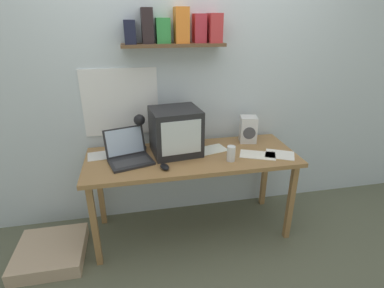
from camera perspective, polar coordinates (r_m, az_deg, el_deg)
The scene contains 14 objects.
ground_plane at distance 2.83m, azimuth 0.00°, elevation -15.85°, with size 12.00×12.00×0.00m, color #5E624D.
back_wall at distance 2.61m, azimuth -1.80°, elevation 12.78°, with size 5.60×0.24×2.60m.
corner_desk at distance 2.46m, azimuth 0.00°, elevation -3.55°, with size 1.70×0.64×0.74m.
crt_monitor at distance 2.42m, azimuth -3.14°, elevation 2.43°, with size 0.41×0.39×0.37m.
laptop at distance 2.38m, azimuth -12.04°, elevation -1.68°, with size 0.39×0.37×0.24m.
desk_lamp at distance 2.47m, azimuth -9.97°, elevation 3.47°, with size 0.10×0.15×0.32m.
juice_glass at distance 2.34m, azimuth 7.44°, elevation -1.95°, with size 0.07×0.07×0.12m.
space_heater at distance 2.70m, azimuth 10.65°, elevation 2.77°, with size 0.17×0.16×0.23m.
computer_mouse at distance 2.22m, azimuth -5.22°, elevation -4.34°, with size 0.08×0.12×0.03m.
printed_handout at distance 2.54m, azimuth 3.85°, elevation -1.02°, with size 0.27×0.22×0.00m.
loose_paper_near_monitor at distance 2.54m, azimuth 16.38°, elevation -1.93°, with size 0.28×0.26×0.00m.
loose_paper_near_laptop at distance 2.49m, azimuth 12.39°, elevation -2.03°, with size 0.32×0.26×0.00m.
open_notebook at distance 2.53m, azimuth -16.79°, elevation -2.09°, with size 0.24×0.19×0.00m.
floor_cushion at distance 2.76m, azimuth -25.28°, elevation -18.15°, with size 0.51×0.51×0.11m.
Camera 1 is at (-0.43, -2.15, 1.78)m, focal length 28.00 mm.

